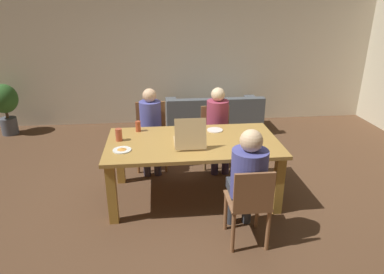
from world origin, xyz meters
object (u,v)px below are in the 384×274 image
(dining_table, at_px, (193,149))
(plate_0, at_px, (215,130))
(chair_0, at_px, (216,131))
(pizza_box_0, at_px, (189,140))
(person_2, at_px, (151,124))
(plate_1, at_px, (122,150))
(drinking_glass_0, at_px, (138,126))
(chair_1, at_px, (250,203))
(person_1, at_px, (248,175))
(potted_plant, at_px, (5,104))
(person_0, at_px, (218,122))
(drinking_glass_1, at_px, (119,135))
(chair_2, at_px, (151,131))
(couch, at_px, (213,118))

(dining_table, bearing_deg, plate_0, 45.46)
(chair_0, xyz_separation_m, pizza_box_0, (-0.50, -1.04, 0.30))
(chair_0, distance_m, person_2, 0.98)
(plate_1, bearing_deg, drinking_glass_0, 75.44)
(chair_1, relative_size, plate_1, 4.20)
(person_1, xyz_separation_m, potted_plant, (-3.57, 3.36, -0.13))
(pizza_box_0, bearing_deg, dining_table, 58.39)
(dining_table, xyz_separation_m, person_0, (0.45, 0.80, 0.04))
(dining_table, height_order, plate_1, plate_1)
(person_0, relative_size, drinking_glass_1, 7.89)
(pizza_box_0, bearing_deg, person_1, -56.75)
(person_2, height_order, drinking_glass_1, person_2)
(person_0, distance_m, person_1, 1.65)
(chair_2, bearing_deg, chair_1, -63.96)
(plate_1, bearing_deg, person_2, 73.38)
(drinking_glass_1, bearing_deg, person_0, 28.11)
(dining_table, distance_m, chair_1, 1.08)
(drinking_glass_0, bearing_deg, plate_1, -104.56)
(chair_0, relative_size, chair_1, 0.99)
(plate_1, bearing_deg, plate_0, 24.73)
(dining_table, height_order, person_1, person_1)
(drinking_glass_1, height_order, couch, drinking_glass_1)
(dining_table, relative_size, plate_0, 10.05)
(person_1, xyz_separation_m, drinking_glass_1, (-1.31, 0.95, 0.11))
(drinking_glass_1, bearing_deg, chair_1, -39.42)
(person_1, relative_size, pizza_box_0, 2.74)
(drinking_glass_1, distance_m, couch, 2.69)
(chair_0, relative_size, person_2, 0.72)
(dining_table, distance_m, drinking_glass_0, 0.79)
(couch, bearing_deg, chair_0, -97.62)
(drinking_glass_1, xyz_separation_m, potted_plant, (-2.26, 2.41, -0.24))
(person_0, distance_m, plate_0, 0.50)
(chair_2, distance_m, potted_plant, 3.04)
(chair_1, relative_size, drinking_glass_0, 6.46)
(plate_1, xyz_separation_m, couch, (1.43, 2.47, -0.49))
(pizza_box_0, bearing_deg, drinking_glass_1, 166.92)
(plate_1, distance_m, drinking_glass_1, 0.31)
(potted_plant, bearing_deg, plate_1, -49.44)
(plate_1, bearing_deg, person_0, 38.57)
(person_1, xyz_separation_m, pizza_box_0, (-0.50, 0.76, 0.09))
(person_0, bearing_deg, drinking_glass_0, -159.77)
(person_2, distance_m, plate_0, 0.97)
(dining_table, distance_m, pizza_box_0, 0.19)
(plate_1, bearing_deg, pizza_box_0, 8.30)
(pizza_box_0, height_order, plate_1, pizza_box_0)
(pizza_box_0, xyz_separation_m, plate_0, (0.37, 0.41, -0.05))
(person_2, relative_size, couch, 0.68)
(chair_1, bearing_deg, dining_table, 114.50)
(dining_table, relative_size, person_1, 1.69)
(pizza_box_0, bearing_deg, plate_1, -171.70)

